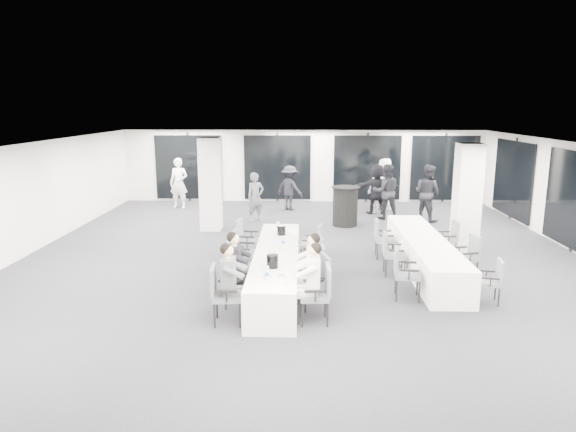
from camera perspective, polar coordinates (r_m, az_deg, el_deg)
name	(u,v)px	position (r m, az deg, el deg)	size (l,w,h in m)	color
room	(337,197)	(13.40, 5.48, 2.09)	(14.04, 16.04, 2.84)	#222227
column_left	(210,184)	(15.68, -8.62, 3.51)	(0.60, 0.60, 2.80)	silver
column_right	(467,198)	(13.92, 19.26, 1.88)	(0.60, 0.60, 2.80)	silver
banquet_table_main	(276,268)	(10.84, -1.29, -5.82)	(0.90, 5.00, 0.75)	white
banquet_table_side	(424,254)	(12.27, 14.88, -4.08)	(0.90, 5.00, 0.75)	white
cocktail_table	(345,206)	(16.24, 6.38, 1.11)	(0.89, 0.89, 1.24)	black
chair_main_left_near	(222,291)	(9.02, -7.30, -8.24)	(0.56, 0.61, 1.03)	#4B4D52
chair_main_left_second	(230,281)	(9.78, -6.49, -7.16)	(0.53, 0.56, 0.87)	#4B4D52
chair_main_left_mid	(236,263)	(10.66, -5.85, -5.18)	(0.56, 0.60, 0.97)	#4B4D52
chair_main_left_fourth	(241,249)	(11.54, -5.28, -3.71)	(0.56, 0.61, 1.01)	#4B4D52
chair_main_left_far	(245,237)	(12.51, -4.75, -2.38)	(0.57, 0.62, 1.03)	#4B4D52
chair_main_right_near	(319,290)	(9.00, 3.52, -8.25)	(0.54, 0.60, 1.02)	#4B4D52
chair_main_right_second	(318,278)	(9.64, 3.35, -6.91)	(0.62, 0.64, 1.00)	#4B4D52
chair_main_right_mid	(316,265)	(10.58, 3.17, -5.42)	(0.48, 0.54, 0.92)	#4B4D52
chair_main_right_fourth	(315,254)	(11.39, 3.03, -4.26)	(0.51, 0.55, 0.88)	#4B4D52
chair_main_right_far	(314,241)	(12.30, 2.95, -2.84)	(0.55, 0.59, 0.94)	#4B4D52
chair_side_left_near	(403,270)	(10.32, 12.69, -5.87)	(0.57, 0.62, 1.01)	#4B4D52
chair_side_left_mid	(391,251)	(11.69, 11.37, -3.81)	(0.51, 0.57, 0.97)	#4B4D52
chair_side_left_far	(382,236)	(12.94, 10.40, -2.22)	(0.51, 0.56, 0.97)	#4B4D52
chair_side_right_near	(492,278)	(10.61, 21.77, -6.45)	(0.50, 0.54, 0.86)	#4B4D52
chair_side_right_mid	(468,254)	(11.95, 19.41, -3.96)	(0.56, 0.59, 0.95)	#4B4D52
chair_side_right_far	(449,237)	(13.34, 17.47, -2.21)	(0.50, 0.55, 0.94)	#4B4D52
seated_guest_a	(232,278)	(8.93, -6.23, -6.91)	(0.50, 0.38, 1.44)	#4F5055
seated_guest_b	(238,264)	(9.68, -5.60, -5.36)	(0.50, 0.38, 1.44)	black
seated_guest_c	(310,278)	(8.91, 2.42, -6.88)	(0.50, 0.38, 1.44)	silver
seated_guest_d	(309,266)	(9.54, 2.37, -5.59)	(0.50, 0.38, 1.44)	silver
standing_guest_a	(256,194)	(16.75, -3.63, 2.47)	(0.66, 0.53, 1.81)	#4F5055
standing_guest_b	(386,188)	(17.39, 10.85, 3.08)	(1.00, 0.61, 2.08)	black
standing_guest_c	(290,185)	(18.54, 0.19, 3.45)	(1.18, 0.60, 1.82)	black
standing_guest_d	(376,188)	(18.39, 9.73, 3.13)	(1.05, 0.59, 1.78)	silver
standing_guest_e	(384,181)	(19.00, 10.67, 3.88)	(1.01, 0.62, 2.10)	silver
standing_guest_f	(377,186)	(18.16, 9.85, 3.35)	(1.82, 0.70, 1.99)	black
standing_guest_g	(179,180)	(19.39, -12.05, 3.96)	(0.76, 0.61, 2.09)	silver
standing_guest_h	(427,189)	(17.35, 15.22, 2.89)	(1.01, 0.62, 2.10)	black
ice_bucket_near	(272,261)	(9.62, -1.74, -5.06)	(0.22, 0.22, 0.25)	black
ice_bucket_far	(281,230)	(12.02, -0.75, -1.58)	(0.20, 0.20, 0.23)	black
water_bottle_a	(267,273)	(9.02, -2.35, -6.30)	(0.07, 0.07, 0.23)	silver
water_bottle_b	(283,241)	(11.10, -0.55, -2.80)	(0.07, 0.07, 0.21)	silver
water_bottle_c	(278,226)	(12.43, -1.12, -1.13)	(0.07, 0.07, 0.22)	silver
plate_a	(267,276)	(9.16, -2.36, -6.68)	(0.18, 0.18, 0.03)	white
plate_b	(282,275)	(9.19, -0.66, -6.61)	(0.22, 0.22, 0.03)	white
plate_c	(274,260)	(10.11, -1.58, -4.85)	(0.21, 0.21, 0.03)	white
wine_glass	(286,277)	(8.73, -0.27, -6.77)	(0.07, 0.07, 0.18)	silver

